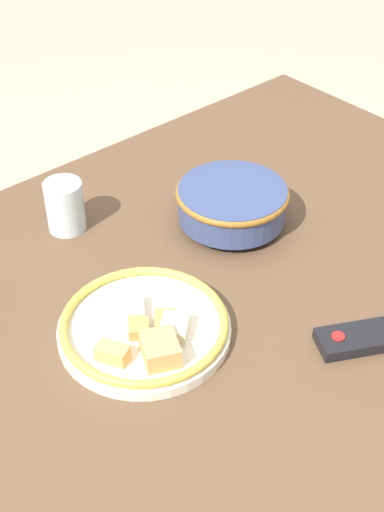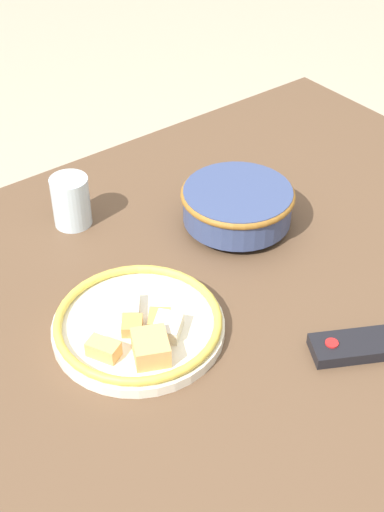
{
  "view_description": "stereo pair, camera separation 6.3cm",
  "coord_description": "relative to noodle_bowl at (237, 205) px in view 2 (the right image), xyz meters",
  "views": [
    {
      "loc": [
        0.68,
        0.69,
        1.51
      ],
      "look_at": [
        0.06,
        -0.03,
        0.74
      ],
      "focal_mm": 50.0,
      "sensor_mm": 36.0,
      "label": 1
    },
    {
      "loc": [
        0.63,
        0.73,
        1.51
      ],
      "look_at": [
        0.06,
        -0.03,
        0.74
      ],
      "focal_mm": 50.0,
      "sensor_mm": 36.0,
      "label": 2
    }
  ],
  "objects": [
    {
      "name": "drinking_glass",
      "position": [
        0.24,
        -0.2,
        0.0
      ],
      "size": [
        0.07,
        0.07,
        0.1
      ],
      "color": "silver",
      "rests_on": "dining_table"
    },
    {
      "name": "food_plate",
      "position": [
        0.31,
        0.13,
        -0.03
      ],
      "size": [
        0.28,
        0.28,
        0.05
      ],
      "color": "silver",
      "rests_on": "dining_table"
    },
    {
      "name": "ground_plane",
      "position": [
        0.1,
        0.09,
        -0.75
      ],
      "size": [
        8.0,
        8.0,
        0.0
      ],
      "primitive_type": "plane",
      "color": "#B7A88E"
    },
    {
      "name": "tv_remote",
      "position": [
        0.05,
        0.37,
        -0.04
      ],
      "size": [
        0.19,
        0.14,
        0.02
      ],
      "rotation": [
        0.0,
        0.0,
        4.22
      ],
      "color": "black",
      "rests_on": "dining_table"
    },
    {
      "name": "dining_table",
      "position": [
        0.1,
        0.09,
        -0.12
      ],
      "size": [
        1.33,
        0.97,
        0.7
      ],
      "color": "brown",
      "rests_on": "ground_plane"
    },
    {
      "name": "noodle_bowl",
      "position": [
        0.0,
        0.0,
        0.0
      ],
      "size": [
        0.21,
        0.21,
        0.08
      ],
      "color": "#384775",
      "rests_on": "dining_table"
    }
  ]
}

